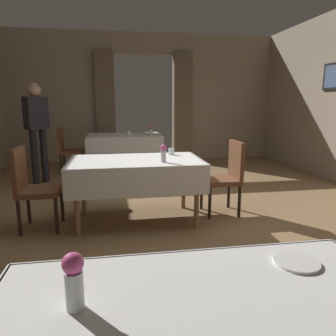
{
  "coord_description": "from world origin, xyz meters",
  "views": [
    {
      "loc": [
        -0.71,
        -3.63,
        1.41
      ],
      "look_at": [
        -0.06,
        0.32,
        0.58
      ],
      "focal_mm": 33.95,
      "sensor_mm": 36.0,
      "label": 1
    }
  ],
  "objects_px": {
    "flower_vase_far": "(151,130)",
    "glass_far_c": "(129,133)",
    "chair_mid_right": "(227,174)",
    "person_waiter_by_doorway": "(37,125)",
    "flower_vase_mid": "(163,153)",
    "flower_vase_near": "(74,279)",
    "plate_far_b": "(126,134)",
    "dining_table_far": "(124,139)",
    "dining_table_mid": "(136,168)",
    "chair_mid_left": "(32,185)",
    "plate_near_b": "(297,262)",
    "chair_far_left": "(67,148)",
    "glass_mid_b": "(171,151)"
  },
  "relations": [
    {
      "from": "flower_vase_far",
      "to": "glass_far_c",
      "type": "distance_m",
      "value": 0.47
    },
    {
      "from": "chair_mid_right",
      "to": "person_waiter_by_doorway",
      "type": "height_order",
      "value": "person_waiter_by_doorway"
    },
    {
      "from": "flower_vase_mid",
      "to": "glass_far_c",
      "type": "relative_size",
      "value": 2.17
    },
    {
      "from": "flower_vase_near",
      "to": "glass_far_c",
      "type": "height_order",
      "value": "flower_vase_near"
    },
    {
      "from": "flower_vase_mid",
      "to": "plate_far_b",
      "type": "xyz_separation_m",
      "value": [
        -0.3,
        3.27,
        -0.1
      ]
    },
    {
      "from": "dining_table_far",
      "to": "person_waiter_by_doorway",
      "type": "bearing_deg",
      "value": -151.13
    },
    {
      "from": "flower_vase_mid",
      "to": "plate_far_b",
      "type": "distance_m",
      "value": 3.29
    },
    {
      "from": "dining_table_mid",
      "to": "chair_mid_right",
      "type": "bearing_deg",
      "value": 4.0
    },
    {
      "from": "chair_mid_left",
      "to": "plate_near_b",
      "type": "height_order",
      "value": "chair_mid_left"
    },
    {
      "from": "chair_far_left",
      "to": "person_waiter_by_doorway",
      "type": "distance_m",
      "value": 0.97
    },
    {
      "from": "chair_far_left",
      "to": "person_waiter_by_doorway",
      "type": "relative_size",
      "value": 0.54
    },
    {
      "from": "glass_mid_b",
      "to": "flower_vase_far",
      "type": "distance_m",
      "value": 2.52
    },
    {
      "from": "plate_near_b",
      "to": "flower_vase_far",
      "type": "distance_m",
      "value": 5.35
    },
    {
      "from": "flower_vase_far",
      "to": "glass_far_c",
      "type": "relative_size",
      "value": 1.92
    },
    {
      "from": "chair_mid_left",
      "to": "glass_mid_b",
      "type": "relative_size",
      "value": 11.06
    },
    {
      "from": "flower_vase_far",
      "to": "person_waiter_by_doorway",
      "type": "relative_size",
      "value": 0.1
    },
    {
      "from": "glass_mid_b",
      "to": "plate_near_b",
      "type": "bearing_deg",
      "value": -89.35
    },
    {
      "from": "chair_mid_left",
      "to": "flower_vase_near",
      "type": "distance_m",
      "value": 2.78
    },
    {
      "from": "flower_vase_near",
      "to": "glass_mid_b",
      "type": "height_order",
      "value": "flower_vase_near"
    },
    {
      "from": "chair_mid_right",
      "to": "chair_far_left",
      "type": "bearing_deg",
      "value": 130.14
    },
    {
      "from": "glass_mid_b",
      "to": "glass_far_c",
      "type": "distance_m",
      "value": 2.47
    },
    {
      "from": "flower_vase_far",
      "to": "chair_mid_right",
      "type": "bearing_deg",
      "value": -76.28
    },
    {
      "from": "dining_table_mid",
      "to": "flower_vase_far",
      "type": "height_order",
      "value": "flower_vase_far"
    },
    {
      "from": "chair_mid_right",
      "to": "glass_far_c",
      "type": "height_order",
      "value": "chair_mid_right"
    },
    {
      "from": "person_waiter_by_doorway",
      "to": "flower_vase_far",
      "type": "bearing_deg",
      "value": 18.04
    },
    {
      "from": "glass_mid_b",
      "to": "flower_vase_far",
      "type": "height_order",
      "value": "flower_vase_far"
    },
    {
      "from": "dining_table_far",
      "to": "person_waiter_by_doorway",
      "type": "xyz_separation_m",
      "value": [
        -1.51,
        -0.83,
        0.37
      ]
    },
    {
      "from": "glass_mid_b",
      "to": "glass_far_c",
      "type": "relative_size",
      "value": 0.91
    },
    {
      "from": "chair_mid_right",
      "to": "plate_near_b",
      "type": "distance_m",
      "value": 2.73
    },
    {
      "from": "dining_table_mid",
      "to": "dining_table_far",
      "type": "xyz_separation_m",
      "value": [
        -0.05,
        2.95,
        0.01
      ]
    },
    {
      "from": "glass_mid_b",
      "to": "flower_vase_far",
      "type": "bearing_deg",
      "value": 89.53
    },
    {
      "from": "flower_vase_far",
      "to": "glass_far_c",
      "type": "height_order",
      "value": "flower_vase_far"
    },
    {
      "from": "dining_table_mid",
      "to": "chair_far_left",
      "type": "bearing_deg",
      "value": 112.53
    },
    {
      "from": "chair_far_left",
      "to": "flower_vase_far",
      "type": "bearing_deg",
      "value": -2.39
    },
    {
      "from": "glass_far_c",
      "to": "person_waiter_by_doorway",
      "type": "bearing_deg",
      "value": -160.04
    },
    {
      "from": "chair_mid_left",
      "to": "chair_far_left",
      "type": "bearing_deg",
      "value": 90.58
    },
    {
      "from": "chair_far_left",
      "to": "flower_vase_near",
      "type": "height_order",
      "value": "flower_vase_near"
    },
    {
      "from": "plate_near_b",
      "to": "dining_table_mid",
      "type": "bearing_deg",
      "value": 101.17
    },
    {
      "from": "flower_vase_near",
      "to": "plate_far_b",
      "type": "xyz_separation_m",
      "value": [
        0.36,
        5.77,
        -0.1
      ]
    },
    {
      "from": "flower_vase_mid",
      "to": "plate_far_b",
      "type": "height_order",
      "value": "flower_vase_mid"
    },
    {
      "from": "chair_mid_right",
      "to": "person_waiter_by_doorway",
      "type": "xyz_separation_m",
      "value": [
        -2.71,
        2.04,
        0.51
      ]
    },
    {
      "from": "chair_mid_left",
      "to": "dining_table_mid",
      "type": "bearing_deg",
      "value": 3.98
    },
    {
      "from": "glass_mid_b",
      "to": "flower_vase_far",
      "type": "xyz_separation_m",
      "value": [
        0.02,
        2.52,
        0.05
      ]
    },
    {
      "from": "plate_near_b",
      "to": "flower_vase_mid",
      "type": "distance_m",
      "value": 2.35
    },
    {
      "from": "flower_vase_mid",
      "to": "flower_vase_far",
      "type": "distance_m",
      "value": 3.02
    },
    {
      "from": "chair_mid_left",
      "to": "flower_vase_far",
      "type": "height_order",
      "value": "chair_mid_left"
    },
    {
      "from": "plate_near_b",
      "to": "glass_mid_b",
      "type": "bearing_deg",
      "value": 90.65
    },
    {
      "from": "chair_mid_left",
      "to": "dining_table_far",
      "type": "bearing_deg",
      "value": 69.9
    },
    {
      "from": "plate_near_b",
      "to": "chair_far_left",
      "type": "bearing_deg",
      "value": 107.33
    },
    {
      "from": "chair_mid_left",
      "to": "person_waiter_by_doorway",
      "type": "xyz_separation_m",
      "value": [
        -0.4,
        2.2,
        0.51
      ]
    }
  ]
}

